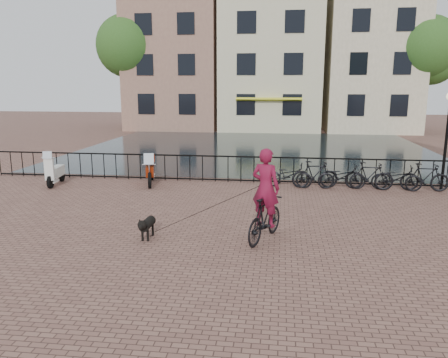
# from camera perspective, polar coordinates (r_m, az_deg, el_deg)

# --- Properties ---
(ground) EXTENTS (100.00, 100.00, 0.00)m
(ground) POSITION_cam_1_polar(r_m,az_deg,el_deg) (9.28, -2.46, -11.20)
(ground) COLOR brown
(ground) RESTS_ON ground
(canal_water) EXTENTS (20.00, 20.00, 0.00)m
(canal_water) POSITION_cam_1_polar(r_m,az_deg,el_deg) (25.99, 4.11, 4.03)
(canal_water) COLOR black
(canal_water) RESTS_ON ground
(railing) EXTENTS (20.00, 0.05, 1.02)m
(railing) POSITION_cam_1_polar(r_m,az_deg,el_deg) (16.75, 2.22, 1.26)
(railing) COLOR black
(railing) RESTS_ON ground
(canal_house_left) EXTENTS (7.50, 9.00, 12.80)m
(canal_house_left) POSITION_cam_1_polar(r_m,az_deg,el_deg) (39.51, -5.94, 16.09)
(canal_house_left) COLOR #865D4E
(canal_house_left) RESTS_ON ground
(canal_house_mid) EXTENTS (8.00, 9.50, 11.80)m
(canal_house_mid) POSITION_cam_1_polar(r_m,az_deg,el_deg) (38.46, 6.20, 15.44)
(canal_house_mid) COLOR beige
(canal_house_mid) RESTS_ON ground
(canal_house_right) EXTENTS (7.00, 9.00, 13.30)m
(canal_house_right) POSITION_cam_1_polar(r_m,az_deg,el_deg) (39.13, 18.50, 15.95)
(canal_house_right) COLOR #BDB08D
(canal_house_right) RESTS_ON ground
(tree_far_left) EXTENTS (5.04, 5.04, 9.27)m
(tree_far_left) POSITION_cam_1_polar(r_m,az_deg,el_deg) (37.65, -12.46, 16.57)
(tree_far_left) COLOR black
(tree_far_left) RESTS_ON ground
(tree_far_right) EXTENTS (4.76, 4.76, 8.76)m
(tree_far_right) POSITION_cam_1_polar(r_m,az_deg,el_deg) (37.01, 24.88, 15.25)
(tree_far_right) COLOR black
(tree_far_right) RESTS_ON ground
(lamp_post) EXTENTS (0.30, 0.30, 3.45)m
(lamp_post) POSITION_cam_1_polar(r_m,az_deg,el_deg) (17.02, 27.22, 6.47)
(lamp_post) COLOR black
(lamp_post) RESTS_ON ground
(cyclist) EXTENTS (1.22, 1.98, 2.63)m
(cyclist) POSITION_cam_1_polar(r_m,az_deg,el_deg) (10.42, 5.42, -2.79)
(cyclist) COLOR black
(cyclist) RESTS_ON ground
(dog) EXTENTS (0.30, 0.88, 0.59)m
(dog) POSITION_cam_1_polar(r_m,az_deg,el_deg) (10.87, -9.96, -6.16)
(dog) COLOR black
(dog) RESTS_ON ground
(motorcycle) EXTENTS (0.90, 1.90, 1.32)m
(motorcycle) POSITION_cam_1_polar(r_m,az_deg,el_deg) (16.66, -9.64, 1.58)
(motorcycle) COLOR maroon
(motorcycle) RESTS_ON ground
(scooter) EXTENTS (0.65, 1.55, 1.39)m
(scooter) POSITION_cam_1_polar(r_m,az_deg,el_deg) (17.49, -21.19, 1.54)
(scooter) COLOR white
(scooter) RESTS_ON ground
(parked_bike_0) EXTENTS (1.78, 0.82, 0.90)m
(parked_bike_0) POSITION_cam_1_polar(r_m,az_deg,el_deg) (16.11, 8.41, 0.50)
(parked_bike_0) COLOR black
(parked_bike_0) RESTS_ON ground
(parked_bike_1) EXTENTS (1.71, 0.70, 1.00)m
(parked_bike_1) POSITION_cam_1_polar(r_m,az_deg,el_deg) (16.15, 11.79, 0.58)
(parked_bike_1) COLOR black
(parked_bike_1) RESTS_ON ground
(parked_bike_2) EXTENTS (1.76, 0.74, 0.90)m
(parked_bike_2) POSITION_cam_1_polar(r_m,az_deg,el_deg) (16.26, 15.12, 0.31)
(parked_bike_2) COLOR black
(parked_bike_2) RESTS_ON ground
(parked_bike_3) EXTENTS (1.70, 0.64, 1.00)m
(parked_bike_3) POSITION_cam_1_polar(r_m,az_deg,el_deg) (16.41, 18.41, 0.39)
(parked_bike_3) COLOR black
(parked_bike_3) RESTS_ON ground
(parked_bike_4) EXTENTS (1.78, 0.82, 0.90)m
(parked_bike_4) POSITION_cam_1_polar(r_m,az_deg,el_deg) (16.63, 21.62, 0.13)
(parked_bike_4) COLOR black
(parked_bike_4) RESTS_ON ground
(parked_bike_5) EXTENTS (1.67, 0.51, 1.00)m
(parked_bike_5) POSITION_cam_1_polar(r_m,az_deg,el_deg) (16.88, 24.75, 0.20)
(parked_bike_5) COLOR black
(parked_bike_5) RESTS_ON ground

